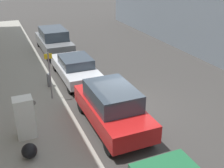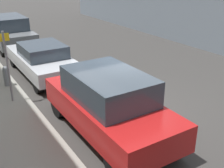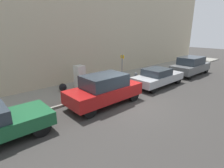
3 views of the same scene
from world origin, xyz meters
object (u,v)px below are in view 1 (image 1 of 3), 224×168
at_px(parked_suv_red, 112,107).
at_px(parked_suv_gray, 54,40).
at_px(parked_sedan_silver, 75,67).
at_px(street_sign_post, 50,73).
at_px(discarded_refrigerator, 25,118).
at_px(fire_hydrant, 49,79).
at_px(trash_bag, 29,151).

height_order(parked_suv_red, parked_suv_gray, parked_suv_red).
bearing_deg(parked_suv_gray, parked_sedan_silver, -90.00).
bearing_deg(street_sign_post, parked_suv_gray, 76.71).
bearing_deg(discarded_refrigerator, street_sign_post, 60.75).
height_order(street_sign_post, parked_suv_red, street_sign_post).
bearing_deg(fire_hydrant, discarded_refrigerator, -112.23).
bearing_deg(street_sign_post, trash_bag, -111.70).
distance_m(discarded_refrigerator, parked_suv_gray, 10.92).
relative_size(discarded_refrigerator, parked_suv_gray, 0.34).
distance_m(parked_suv_red, parked_sedan_silver, 5.32).
relative_size(street_sign_post, fire_hydrant, 3.10).
relative_size(discarded_refrigerator, trash_bag, 3.05).
distance_m(discarded_refrigerator, fire_hydrant, 4.56).
xyz_separation_m(parked_suv_red, parked_sedan_silver, (-0.00, 5.32, -0.20)).
xyz_separation_m(discarded_refrigerator, parked_suv_red, (3.35, -0.45, -0.02)).
bearing_deg(fire_hydrant, trash_bag, -108.02).
xyz_separation_m(fire_hydrant, trash_bag, (-1.80, -5.54, -0.12)).
xyz_separation_m(trash_bag, parked_suv_gray, (3.43, 11.73, 0.49)).
xyz_separation_m(fire_hydrant, parked_sedan_silver, (1.63, 0.66, 0.20)).
distance_m(street_sign_post, parked_suv_red, 3.72).
height_order(parked_sedan_silver, parked_suv_gray, parked_suv_gray).
xyz_separation_m(discarded_refrigerator, parked_sedan_silver, (3.35, 4.87, -0.22)).
xyz_separation_m(parked_suv_red, parked_suv_gray, (0.00, 10.84, -0.03)).
relative_size(fire_hydrant, parked_suv_gray, 0.16).
xyz_separation_m(street_sign_post, parked_suv_red, (1.80, -3.21, -0.53)).
bearing_deg(parked_suv_red, fire_hydrant, 109.32).
relative_size(fire_hydrant, trash_bag, 1.42).
xyz_separation_m(street_sign_post, fire_hydrant, (0.17, 1.44, -0.93)).
relative_size(street_sign_post, parked_suv_red, 0.52).
relative_size(discarded_refrigerator, fire_hydrant, 2.15).
bearing_deg(street_sign_post, parked_suv_red, -60.72).
bearing_deg(trash_bag, parked_suv_red, 14.49).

